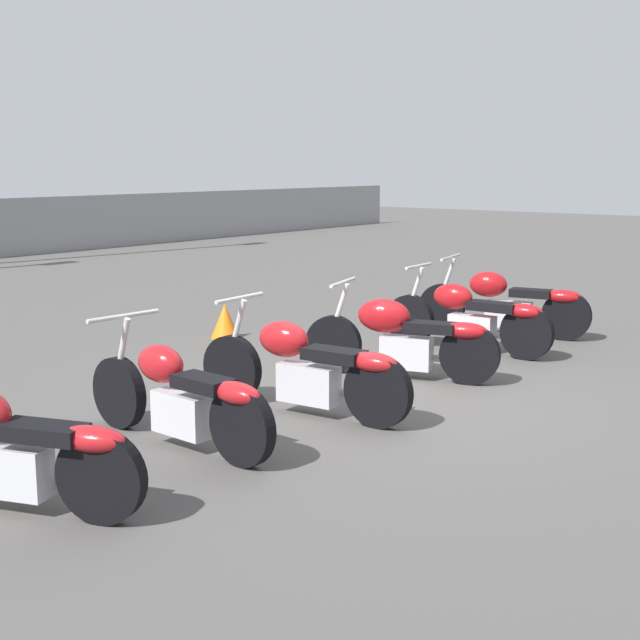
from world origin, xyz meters
name	(u,v)px	position (x,y,z in m)	size (l,w,h in m)	color
ground_plane	(370,396)	(0.00, 0.00, 0.00)	(60.00, 60.00, 0.00)	#514F4C
motorcycle_slot_0	(6,447)	(-3.65, 0.18, 0.41)	(0.93, 1.90, 0.95)	black
motorcycle_slot_1	(181,397)	(-2.12, 0.26, 0.39)	(0.68, 2.02, 0.95)	black
motorcycle_slot_2	(306,368)	(-0.84, 0.09, 0.41)	(0.65, 2.12, 0.97)	black
motorcycle_slot_3	(403,337)	(0.76, 0.15, 0.42)	(0.85, 1.95, 0.96)	black
motorcycle_slot_4	(471,318)	(2.28, 0.22, 0.40)	(0.59, 2.05, 0.97)	black
motorcycle_slot_5	(506,303)	(3.47, 0.38, 0.41)	(0.82, 2.15, 0.97)	black
traffic_cone_far	(225,321)	(1.16, 3.01, 0.21)	(0.35, 0.35, 0.43)	orange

